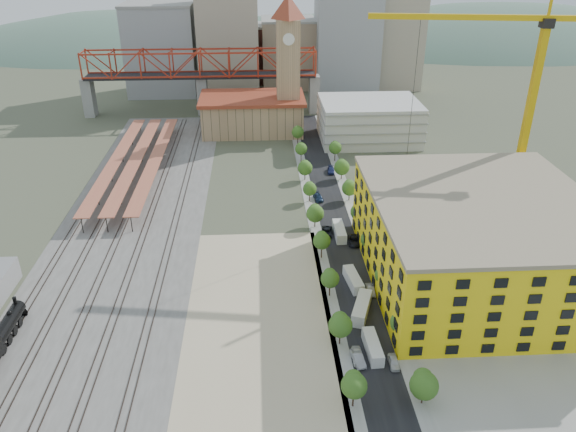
{
  "coord_description": "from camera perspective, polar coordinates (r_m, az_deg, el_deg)",
  "views": [
    {
      "loc": [
        -3.36,
        -119.32,
        66.81
      ],
      "look_at": [
        2.97,
        -8.15,
        10.0
      ],
      "focal_mm": 35.0,
      "sensor_mm": 36.0,
      "label": 1
    }
  ],
  "objects": [
    {
      "name": "ground",
      "position": [
        136.79,
        -1.44,
        -2.21
      ],
      "size": [
        400.0,
        400.0,
        0.0
      ],
      "primitive_type": "plane",
      "color": "#474C38",
      "rests_on": "ground"
    },
    {
      "name": "ballast_strip",
      "position": [
        155.71,
        -15.02,
        0.65
      ],
      "size": [
        36.0,
        165.0,
        0.06
      ],
      "primitive_type": "cube",
      "color": "#605E59",
      "rests_on": "ground"
    },
    {
      "name": "dirt_lot",
      "position": [
        110.33,
        -2.97,
        -10.26
      ],
      "size": [
        28.0,
        67.0,
        0.06
      ],
      "primitive_type": "cube",
      "color": "tan",
      "rests_on": "ground"
    },
    {
      "name": "street_asphalt",
      "position": [
        151.25,
        4.44,
        0.74
      ],
      "size": [
        12.0,
        170.0,
        0.06
      ],
      "primitive_type": "cube",
      "color": "black",
      "rests_on": "ground"
    },
    {
      "name": "sidewalk_west",
      "position": [
        150.65,
        2.36,
        0.69
      ],
      "size": [
        3.0,
        170.0,
        0.04
      ],
      "primitive_type": "cube",
      "color": "gray",
      "rests_on": "ground"
    },
    {
      "name": "sidewalk_east",
      "position": [
        152.05,
        6.49,
        0.79
      ],
      "size": [
        3.0,
        170.0,
        0.04
      ],
      "primitive_type": "cube",
      "color": "gray",
      "rests_on": "ground"
    },
    {
      "name": "construction_pad",
      "position": [
        129.08,
        19.39,
        -5.86
      ],
      "size": [
        50.0,
        90.0,
        0.06
      ],
      "primitive_type": "cube",
      "color": "gray",
      "rests_on": "ground"
    },
    {
      "name": "rail_tracks",
      "position": [
        156.04,
        -15.68,
        0.67
      ],
      "size": [
        26.56,
        160.0,
        0.18
      ],
      "color": "#382B23",
      "rests_on": "ground"
    },
    {
      "name": "platform_canopies",
      "position": [
        179.9,
        -15.19,
        5.63
      ],
      "size": [
        16.0,
        80.0,
        4.12
      ],
      "color": "#B26444",
      "rests_on": "ground"
    },
    {
      "name": "station_hall",
      "position": [
        210.12,
        -3.63,
        10.35
      ],
      "size": [
        38.0,
        24.0,
        13.1
      ],
      "color": "tan",
      "rests_on": "ground"
    },
    {
      "name": "clock_tower",
      "position": [
        203.24,
        0.01,
        16.22
      ],
      "size": [
        12.0,
        12.0,
        52.0
      ],
      "color": "tan",
      "rests_on": "ground"
    },
    {
      "name": "parking_garage",
      "position": [
        202.41,
        8.22,
        9.57
      ],
      "size": [
        34.0,
        26.0,
        14.0
      ],
      "primitive_type": "cube",
      "color": "silver",
      "rests_on": "ground"
    },
    {
      "name": "truss_bridge",
      "position": [
        230.4,
        -8.87,
        14.71
      ],
      "size": [
        94.0,
        9.6,
        25.6
      ],
      "color": "gray",
      "rests_on": "ground"
    },
    {
      "name": "construction_building",
      "position": [
        123.35,
        18.76,
        -2.27
      ],
      "size": [
        44.6,
        50.6,
        18.8
      ],
      "color": "yellow",
      "rests_on": "ground"
    },
    {
      "name": "street_trees",
      "position": [
        142.46,
        4.94,
        -1.05
      ],
      "size": [
        15.4,
        124.4,
        8.0
      ],
      "color": "#2E5D1C",
      "rests_on": "ground"
    },
    {
      "name": "skyline",
      "position": [
        265.53,
        -0.92,
        17.49
      ],
      "size": [
        133.0,
        46.0,
        60.0
      ],
      "color": "#9EA0A3",
      "rests_on": "ground"
    },
    {
      "name": "distant_hills",
      "position": [
        409.47,
        3.8,
        6.03
      ],
      "size": [
        647.0,
        264.0,
        227.0
      ],
      "color": "#4C6B59",
      "rests_on": "ground"
    },
    {
      "name": "locomotive",
      "position": [
        113.94,
        -27.25,
        -11.11
      ],
      "size": [
        2.89,
        22.28,
        5.57
      ],
      "color": "black",
      "rests_on": "ground"
    },
    {
      "name": "tower_crane",
      "position": [
        146.07,
        22.47,
        12.73
      ],
      "size": [
        53.76,
        9.84,
        57.74
      ],
      "color": "gold",
      "rests_on": "ground"
    },
    {
      "name": "site_trailer_a",
      "position": [
        102.8,
        8.6,
        -13.02
      ],
      "size": [
        2.54,
        8.66,
        2.35
      ],
      "primitive_type": "cube",
      "rotation": [
        0.0,
        0.0,
        0.03
      ],
      "color": "silver",
      "rests_on": "ground"
    },
    {
      "name": "site_trailer_b",
      "position": [
        111.38,
        7.49,
        -9.25
      ],
      "size": [
        5.61,
        9.97,
        2.65
      ],
      "primitive_type": "cube",
      "rotation": [
        0.0,
        0.0,
        -0.34
      ],
      "color": "silver",
      "rests_on": "ground"
    },
    {
      "name": "site_trailer_c",
      "position": [
        119.58,
        6.65,
        -6.47
      ],
      "size": [
        3.35,
        8.84,
        2.36
      ],
      "primitive_type": "cube",
      "rotation": [
        0.0,
        0.0,
        0.13
      ],
      "color": "silver",
      "rests_on": "ground"
    },
    {
      "name": "site_trailer_d",
      "position": [
        137.5,
        5.24,
        -1.57
      ],
      "size": [
        2.43,
        9.09,
        2.49
      ],
      "primitive_type": "cube",
      "rotation": [
        0.0,
        0.0,
        0.0
      ],
      "color": "silver",
      "rests_on": "ground"
    },
    {
      "name": "car_0",
      "position": [
        101.17,
        7.07,
        -13.95
      ],
      "size": [
        2.01,
        4.74,
        1.6
      ],
      "primitive_type": "imported",
      "rotation": [
        0.0,
        0.0,
        -0.03
      ],
      "color": "silver",
      "rests_on": "ground"
    },
    {
      "name": "car_1",
      "position": [
        100.73,
        7.12,
        -14.19
      ],
      "size": [
        2.36,
        4.91,
        1.55
      ],
      "primitive_type": "imported",
      "rotation": [
        0.0,
        0.0,
        0.16
      ],
      "color": "gray",
      "rests_on": "ground"
    },
    {
      "name": "car_2",
      "position": [
        137.86,
        3.96,
        -1.66
      ],
      "size": [
        3.32,
        5.9,
        1.56
      ],
      "primitive_type": "imported",
      "rotation": [
        0.0,
        0.0,
        -0.14
      ],
      "color": "black",
      "rests_on": "ground"
    },
    {
      "name": "car_3",
      "position": [
        155.85,
        3.08,
        1.91
      ],
      "size": [
        2.87,
        5.45,
        1.51
      ],
      "primitive_type": "imported",
      "rotation": [
        0.0,
        0.0,
        0.15
      ],
      "color": "navy",
      "rests_on": "ground"
    },
    {
      "name": "car_4",
      "position": [
        101.08,
        10.69,
        -14.4
      ],
      "size": [
        1.73,
        4.13,
        1.4
      ],
      "primitive_type": "imported",
      "rotation": [
        0.0,
        0.0,
        -0.02
      ],
      "color": "silver",
      "rests_on": "ground"
    },
    {
      "name": "car_5",
      "position": [
        117.67,
        8.35,
        -7.47
      ],
      "size": [
        1.57,
        4.37,
        1.43
      ],
      "primitive_type": "imported",
      "rotation": [
        0.0,
        0.0,
        0.01
      ],
      "color": "gray",
      "rests_on": "ground"
    },
    {
      "name": "car_6",
      "position": [
        134.79,
        6.73,
        -2.51
      ],
      "size": [
        3.13,
        5.85,
        1.56
      ],
      "primitive_type": "imported",
      "rotation": [
        0.0,
        0.0,
        -0.1
      ],
      "color": "black",
      "rests_on": "ground"
    },
    {
      "name": "car_7",
      "position": [
        174.04,
        4.39,
        4.64
      ],
      "size": [
        2.62,
        5.36,
        1.5
      ],
      "primitive_type": "imported",
      "rotation": [
        0.0,
        0.0,
        -0.1
      ],
      "color": "navy",
      "rests_on": "ground"
    }
  ]
}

